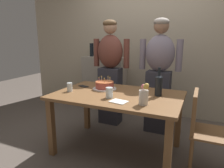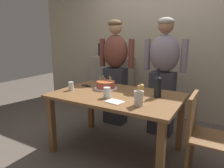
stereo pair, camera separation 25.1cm
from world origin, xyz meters
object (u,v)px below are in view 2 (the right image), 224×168
at_px(birthday_cake, 106,85).
at_px(person_man_bearded, 115,71).
at_px(person_woman_cardigan, 163,75).
at_px(dining_chair, 202,131).
at_px(water_glass_far, 71,86).
at_px(wine_bottle, 158,86).
at_px(napkin_stack, 115,102).
at_px(flower_vase, 139,96).
at_px(water_glass_near, 107,93).
at_px(cell_phone, 86,86).

distance_m(birthday_cake, person_man_bearded, 0.65).
xyz_separation_m(person_woman_cardigan, dining_chair, (0.63, -0.81, -0.36)).
bearing_deg(person_woman_cardigan, water_glass_far, 44.49).
bearing_deg(wine_bottle, napkin_stack, -129.33).
height_order(birthday_cake, flower_vase, flower_vase).
distance_m(water_glass_near, napkin_stack, 0.19).
distance_m(water_glass_far, person_man_bearded, 0.92).
bearing_deg(person_man_bearded, dining_chair, 150.14).
height_order(water_glass_near, person_man_bearded, person_man_bearded).
distance_m(cell_phone, dining_chair, 1.56).
distance_m(wine_bottle, person_woman_cardigan, 0.66).
relative_size(birthday_cake, dining_chair, 0.36).
distance_m(water_glass_near, dining_chair, 1.03).
xyz_separation_m(birthday_cake, dining_chair, (1.21, -0.19, -0.27)).
height_order(flower_vase, dining_chair, flower_vase).
height_order(water_glass_near, napkin_stack, water_glass_near).
bearing_deg(napkin_stack, water_glass_near, 148.70).
height_order(wine_bottle, flower_vase, wine_bottle).
distance_m(birthday_cake, cell_phone, 0.33).
bearing_deg(water_glass_near, birthday_cake, 123.62).
relative_size(water_glass_near, napkin_stack, 0.68).
bearing_deg(birthday_cake, flower_vase, -32.50).
bearing_deg(flower_vase, napkin_stack, -174.88).
relative_size(birthday_cake, cell_phone, 2.16).
bearing_deg(water_glass_near, flower_vase, -9.47).
distance_m(water_glass_far, flower_vase, 0.99).
distance_m(wine_bottle, cell_phone, 1.03).
distance_m(birthday_cake, wine_bottle, 0.71).
height_order(napkin_stack, person_man_bearded, person_man_bearded).
bearing_deg(napkin_stack, birthday_cake, 131.20).
height_order(person_man_bearded, person_woman_cardigan, same).
xyz_separation_m(water_glass_near, water_glass_far, (-0.57, 0.05, -0.01)).
bearing_deg(wine_bottle, birthday_cake, 177.73).
relative_size(wine_bottle, dining_chair, 0.38).
height_order(water_glass_far, napkin_stack, water_glass_far).
bearing_deg(person_man_bearded, wine_bottle, 144.48).
bearing_deg(flower_vase, water_glass_far, 173.07).
bearing_deg(person_woman_cardigan, dining_chair, 128.04).
bearing_deg(wine_bottle, water_glass_far, -166.15).
relative_size(water_glass_far, napkin_stack, 0.62).
xyz_separation_m(water_glass_near, napkin_stack, (0.15, -0.09, -0.06)).
bearing_deg(napkin_stack, flower_vase, 5.12).
relative_size(water_glass_near, water_glass_far, 1.09).
xyz_separation_m(flower_vase, person_man_bearded, (-0.84, 1.02, 0.03)).
relative_size(water_glass_far, wine_bottle, 0.33).
bearing_deg(flower_vase, birthday_cake, 147.50).
relative_size(birthday_cake, napkin_stack, 1.76).
height_order(cell_phone, dining_chair, dining_chair).
bearing_deg(person_woman_cardigan, water_glass_near, 69.73).
distance_m(water_glass_near, wine_bottle, 0.57).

